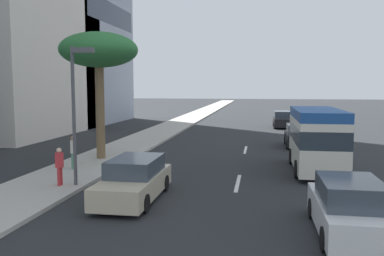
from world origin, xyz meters
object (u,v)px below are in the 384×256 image
(minibus_fifth, at_px, (317,138))
(palm_tree, at_px, (99,52))
(pedestrian_by_tree, at_px, (60,165))
(pedestrian_near_lamp, at_px, (73,151))
(car_second, at_px, (299,136))
(pedestrian_mid_block, at_px, (101,136))
(car_third, at_px, (282,120))
(car_lead, at_px, (349,209))
(car_fourth, at_px, (134,180))
(street_lamp, at_px, (76,98))

(minibus_fifth, bearing_deg, palm_tree, 84.81)
(pedestrian_by_tree, bearing_deg, pedestrian_near_lamp, 83.63)
(minibus_fifth, height_order, pedestrian_near_lamp, minibus_fifth)
(car_second, bearing_deg, minibus_fifth, -179.67)
(pedestrian_near_lamp, distance_m, pedestrian_by_tree, 3.38)
(pedestrian_by_tree, bearing_deg, car_second, 29.04)
(palm_tree, bearing_deg, pedestrian_mid_block, 21.91)
(car_third, xyz_separation_m, palm_tree, (-20.40, 11.03, 5.26))
(car_lead, height_order, pedestrian_near_lamp, pedestrian_near_lamp)
(car_second, xyz_separation_m, pedestrian_by_tree, (-13.57, 10.71, 0.25))
(pedestrian_mid_block, bearing_deg, car_fourth, -3.41)
(minibus_fifth, height_order, pedestrian_by_tree, minibus_fifth)
(car_second, bearing_deg, car_lead, 179.29)
(car_third, relative_size, car_fourth, 0.92)
(minibus_fifth, distance_m, street_lamp, 11.44)
(car_fourth, distance_m, pedestrian_by_tree, 3.62)
(car_lead, height_order, street_lamp, street_lamp)
(car_second, xyz_separation_m, pedestrian_near_lamp, (-10.33, 11.66, 0.29))
(minibus_fifth, height_order, palm_tree, palm_tree)
(car_lead, distance_m, car_fourth, 7.49)
(car_lead, distance_m, car_third, 30.32)
(minibus_fifth, bearing_deg, car_fourth, 130.82)
(car_lead, relative_size, car_third, 0.99)
(minibus_fifth, xyz_separation_m, pedestrian_mid_block, (2.79, 12.23, -0.51))
(car_fourth, xyz_separation_m, palm_tree, (7.34, 4.24, 5.31))
(car_lead, distance_m, car_second, 17.15)
(car_third, height_order, pedestrian_mid_block, pedestrian_mid_block)
(car_lead, xyz_separation_m, car_second, (17.15, -0.21, -0.03))
(pedestrian_near_lamp, relative_size, pedestrian_by_tree, 1.04)
(car_fourth, xyz_separation_m, minibus_fifth, (6.30, -7.29, 0.94))
(car_lead, distance_m, street_lamp, 10.87)
(pedestrian_mid_block, xyz_separation_m, palm_tree, (-1.74, -0.70, 4.88))
(pedestrian_near_lamp, bearing_deg, street_lamp, -167.96)
(car_lead, relative_size, palm_tree, 0.61)
(minibus_fifth, distance_m, palm_tree, 12.38)
(palm_tree, relative_size, street_lamp, 1.25)
(car_lead, bearing_deg, street_lamp, 68.99)
(street_lamp, bearing_deg, minibus_fifth, -62.94)
(car_lead, bearing_deg, car_third, 0.46)
(car_third, height_order, pedestrian_by_tree, pedestrian_by_tree)
(car_fourth, relative_size, minibus_fifth, 0.78)
(car_third, xyz_separation_m, pedestrian_near_lamp, (-23.50, 11.20, 0.25))
(minibus_fifth, relative_size, pedestrian_mid_block, 3.33)
(car_second, xyz_separation_m, car_fourth, (-14.57, 7.24, -0.01))
(car_second, relative_size, pedestrian_by_tree, 2.64)
(car_second, relative_size, palm_tree, 0.59)
(pedestrian_by_tree, bearing_deg, pedestrian_mid_block, 77.66)
(car_second, distance_m, minibus_fifth, 8.33)
(car_third, bearing_deg, palm_tree, 151.60)
(car_third, relative_size, minibus_fifth, 0.72)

